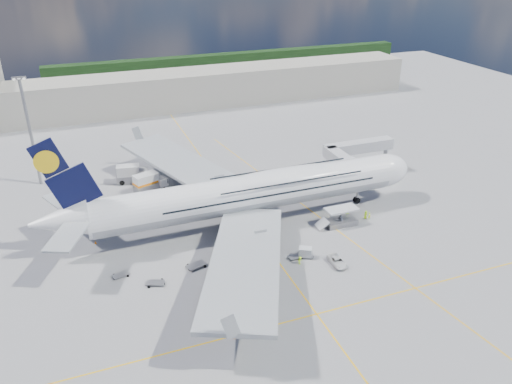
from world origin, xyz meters
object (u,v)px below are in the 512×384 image
object	(u,v)px
crew_tug	(300,260)
dolly_row_b	(155,283)
cone_nose	(389,185)
crew_van	(366,215)
airliner	(251,192)
dolly_nose_near	(296,257)
cone_wing_left_outer	(151,175)
catering_truck_outer	(132,174)
dolly_row_c	(266,274)
cone_tail	(95,242)
cargo_loader	(340,219)
dolly_row_a	(196,265)
crew_loader	(347,215)
cone_wing_right_outer	(235,337)
cone_wing_left_inner	(181,189)
crew_nose	(369,216)
dolly_back	(121,275)
service_van	(337,261)
baggage_tug	(257,297)
light_mast	(30,131)
crew_wing	(217,281)
jet_bridge	(353,153)
dolly_nose_far	(305,252)
catering_truck_inner	(149,183)

from	to	relation	value
crew_tug	dolly_row_b	bearing A→B (deg)	149.55
cone_nose	crew_van	bearing A→B (deg)	-139.52
airliner	dolly_nose_near	world-z (taller)	airliner
airliner	cone_wing_left_outer	distance (m)	34.60
cone_wing_left_outer	catering_truck_outer	bearing A→B (deg)	-154.46
dolly_row_c	cone_tail	size ratio (longest dim) A/B	5.35
cargo_loader	dolly_row_a	world-z (taller)	cargo_loader
catering_truck_outer	crew_loader	distance (m)	51.49
airliner	cone_wing_right_outer	distance (m)	34.09
crew_van	dolly_row_b	bearing A→B (deg)	77.70
cone_wing_left_inner	cone_wing_right_outer	size ratio (longest dim) A/B	1.09
crew_nose	cone_nose	distance (m)	17.93
airliner	crew_loader	xyz separation A→B (m)	(19.17, -5.48, -5.93)
dolly_row_b	dolly_back	distance (m)	6.70
airliner	dolly_row_c	xyz separation A→B (m)	(-4.24, -18.75, -5.91)
crew_loader	crew_van	world-z (taller)	crew_loader
cone_wing_left_inner	cone_tail	bearing A→B (deg)	-140.10
cargo_loader	crew_loader	bearing A→B (deg)	32.00
service_van	baggage_tug	bearing A→B (deg)	-163.70
light_mast	cone_wing_right_outer	xyz separation A→B (m)	(26.57, -65.52, -12.92)
crew_loader	crew_wing	distance (m)	33.95
dolly_row_c	cone_tail	distance (m)	33.98
jet_bridge	crew_wing	xyz separation A→B (m)	(-42.07, -28.59, -5.94)
dolly_row_b	cone_wing_right_outer	size ratio (longest dim) A/B	5.94
cone_wing_left_inner	catering_truck_outer	bearing A→B (deg)	139.84
dolly_nose_far	catering_truck_outer	world-z (taller)	catering_truck_outer
light_mast	crew_wing	world-z (taller)	light_mast
crew_loader	dolly_row_b	bearing A→B (deg)	-106.77
airliner	dolly_row_c	size ratio (longest dim) A/B	25.07
catering_truck_outer	catering_truck_inner	bearing A→B (deg)	-56.60
cone_wing_left_outer	light_mast	bearing A→B (deg)	169.77
dolly_row_c	cargo_loader	bearing A→B (deg)	7.89
dolly_row_b	crew_van	distance (m)	45.38
catering_truck_inner	cone_wing_left_inner	world-z (taller)	catering_truck_inner
dolly_row_c	crew_van	xyz separation A→B (m)	(27.03, 11.94, -0.08)
cargo_loader	catering_truck_outer	bearing A→B (deg)	135.82
cone_nose	dolly_row_b	bearing A→B (deg)	-162.33
light_mast	dolly_nose_far	size ratio (longest dim) A/B	7.24
dolly_row_c	cone_wing_right_outer	size ratio (longest dim) A/B	5.43
crew_loader	airliner	bearing A→B (deg)	-134.12
cargo_loader	catering_truck_inner	bearing A→B (deg)	139.26
dolly_back	cone_wing_right_outer	bearing A→B (deg)	-73.32
baggage_tug	service_van	distance (m)	17.44
catering_truck_outer	service_van	size ratio (longest dim) A/B	1.60
light_mast	crew_van	xyz separation A→B (m)	(63.04, -41.81, -12.33)
dolly_nose_near	catering_truck_outer	xyz separation A→B (m)	(-22.89, 43.23, 1.73)
airliner	crew_nose	size ratio (longest dim) A/B	51.33
cone_wing_right_outer	dolly_row_b	bearing A→B (deg)	116.57
catering_truck_inner	crew_loader	world-z (taller)	catering_truck_inner
catering_truck_inner	crew_loader	bearing A→B (deg)	-57.41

